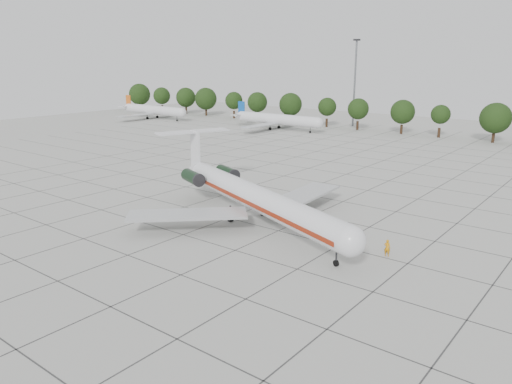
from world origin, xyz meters
TOP-DOWN VIEW (x-y plane):
  - ground at (0.00, 0.00)m, footprint 260.00×260.00m
  - apron_joints at (0.00, 15.00)m, footprint 170.00×170.00m
  - main_airliner at (2.55, 1.25)m, footprint 38.78×29.35m
  - ground_crew at (21.48, 0.63)m, footprint 0.71×0.52m
  - bg_airliner_a at (-92.11, 66.85)m, footprint 28.24×27.20m
  - bg_airliner_b at (-43.61, 71.24)m, footprint 28.24×27.20m
  - tree_line at (-11.68, 85.00)m, footprint 249.86×8.44m
  - floodlight_mast at (-30.00, 92.00)m, footprint 1.60×1.60m

SIDE VIEW (x-z plane):
  - ground at x=0.00m, z-range 0.00..0.00m
  - apron_joints at x=0.00m, z-range 0.00..0.02m
  - ground_crew at x=21.48m, z-range 0.00..1.80m
  - bg_airliner_a at x=-92.11m, z-range -0.79..6.61m
  - bg_airliner_b at x=-43.61m, z-range -0.79..6.61m
  - main_airliner at x=2.55m, z-range -1.38..8.02m
  - tree_line at x=-11.68m, z-range 0.87..11.09m
  - floodlight_mast at x=-30.00m, z-range 1.56..27.01m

